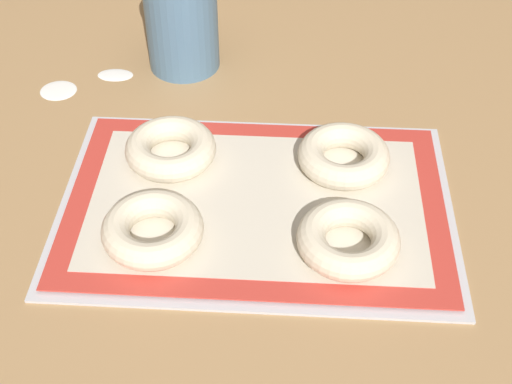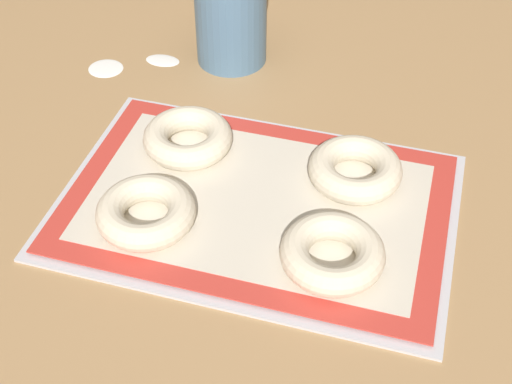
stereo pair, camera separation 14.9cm
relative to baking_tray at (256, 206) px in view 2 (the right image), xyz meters
The scene contains 10 objects.
ground_plane 0.02m from the baking_tray, ahead, with size 2.80×2.80×0.00m, color #A87F51.
baking_tray is the anchor object (origin of this frame).
baking_mat 0.01m from the baking_tray, ahead, with size 0.50×0.33×0.00m.
bagel_front_left 0.15m from the baking_tray, 149.02° to the right, with size 0.13×0.13×0.04m.
bagel_front_right 0.14m from the baking_tray, 33.21° to the right, with size 0.13×0.13×0.04m.
bagel_back_left 0.15m from the baking_tray, 146.89° to the left, with size 0.13×0.13×0.04m.
bagel_back_right 0.14m from the baking_tray, 34.47° to the left, with size 0.13×0.13×0.04m.
flour_canister 0.37m from the baking_tray, 112.53° to the left, with size 0.12×0.12×0.18m.
flour_patch_near 0.42m from the baking_tray, 143.27° to the left, with size 0.06×0.06×0.00m.
flour_patch_far 0.39m from the baking_tray, 130.12° to the left, with size 0.06×0.04×0.00m.
Camera 2 is at (0.17, -0.65, 0.67)m, focal length 50.00 mm.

